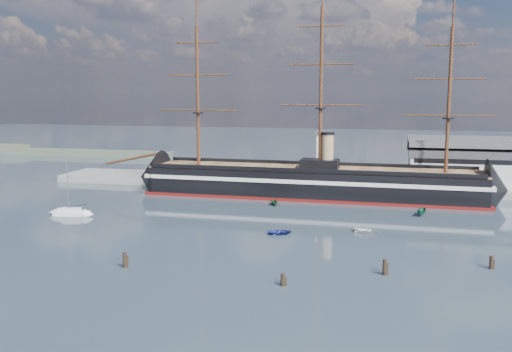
# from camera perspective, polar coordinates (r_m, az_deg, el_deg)

# --- Properties ---
(ground) EXTENTS (600.00, 600.00, 0.00)m
(ground) POSITION_cam_1_polar(r_m,az_deg,el_deg) (135.11, 3.82, -3.59)
(ground) COLOR #2A3A46
(ground) RESTS_ON ground
(quay) EXTENTS (180.00, 18.00, 2.00)m
(quay) POSITION_cam_1_polar(r_m,az_deg,el_deg) (169.08, 9.23, -1.23)
(quay) COLOR slate
(quay) RESTS_ON ground
(quay_tower) EXTENTS (5.00, 5.00, 15.00)m
(quay_tower) POSITION_cam_1_polar(r_m,az_deg,el_deg) (165.41, 6.82, 2.02)
(quay_tower) COLOR silver
(quay_tower) RESTS_ON ground
(shoreline) EXTENTS (120.00, 10.00, 4.00)m
(shoreline) POSITION_cam_1_polar(r_m,az_deg,el_deg) (278.36, -22.00, 2.36)
(shoreline) COLOR #3F4C38
(shoreline) RESTS_ON ground
(warship) EXTENTS (113.01, 17.67, 53.94)m
(warship) POSITION_cam_1_polar(r_m,az_deg,el_deg) (153.84, 4.98, -0.59)
(warship) COLOR black
(warship) RESTS_ON ground
(sailboat) EXTENTS (8.34, 3.22, 13.02)m
(sailboat) POSITION_cam_1_polar(r_m,az_deg,el_deg) (137.13, -17.98, -3.46)
(sailboat) COLOR silver
(sailboat) RESTS_ON ground
(motorboat_b) EXTENTS (2.08, 3.17, 1.38)m
(motorboat_b) POSITION_cam_1_polar(r_m,az_deg,el_deg) (114.04, 2.39, -5.86)
(motorboat_b) COLOR navy
(motorboat_b) RESTS_ON ground
(motorboat_c) EXTENTS (5.56, 3.09, 2.10)m
(motorboat_c) POSITION_cam_1_polar(r_m,az_deg,el_deg) (135.84, 16.21, -3.85)
(motorboat_c) COLOR #125136
(motorboat_c) RESTS_ON ground
(motorboat_d) EXTENTS (6.56, 4.96, 2.21)m
(motorboat_d) POSITION_cam_1_polar(r_m,az_deg,el_deg) (142.44, 1.79, -2.94)
(motorboat_d) COLOR #194126
(motorboat_d) RESTS_ON ground
(motorboat_e) EXTENTS (2.19, 3.31, 1.44)m
(motorboat_e) POSITION_cam_1_polar(r_m,az_deg,el_deg) (117.30, 10.87, -5.60)
(motorboat_e) COLOR white
(motorboat_e) RESTS_ON ground
(piling_near_left) EXTENTS (0.64, 0.64, 3.20)m
(piling_near_left) POSITION_cam_1_polar(r_m,az_deg,el_deg) (95.68, -12.96, -8.90)
(piling_near_left) COLOR black
(piling_near_left) RESTS_ON ground
(piling_near_mid) EXTENTS (0.64, 0.64, 2.56)m
(piling_near_mid) POSITION_cam_1_polar(r_m,az_deg,el_deg) (85.07, 2.69, -10.92)
(piling_near_mid) COLOR black
(piling_near_mid) RESTS_ON ground
(piling_near_right) EXTENTS (0.64, 0.64, 3.20)m
(piling_near_right) POSITION_cam_1_polar(r_m,az_deg,el_deg) (91.86, 12.71, -9.63)
(piling_near_right) COLOR black
(piling_near_right) RESTS_ON ground
(piling_far_right) EXTENTS (0.64, 0.64, 2.84)m
(piling_far_right) POSITION_cam_1_polar(r_m,az_deg,el_deg) (100.01, 22.43, -8.58)
(piling_far_right) COLOR black
(piling_far_right) RESTS_ON ground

